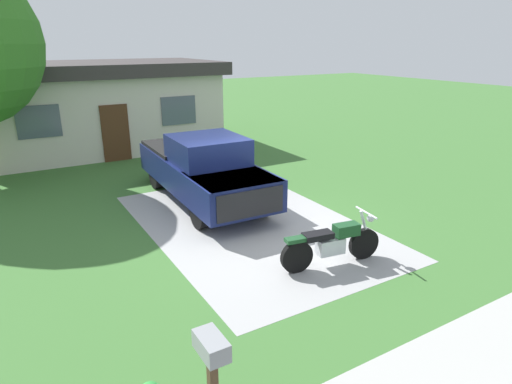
{
  "coord_description": "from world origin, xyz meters",
  "views": [
    {
      "loc": [
        -4.99,
        -8.66,
        4.29
      ],
      "look_at": [
        0.04,
        -0.2,
        0.9
      ],
      "focal_mm": 30.81,
      "sensor_mm": 36.0,
      "label": 1
    }
  ],
  "objects": [
    {
      "name": "sidewalk_strip",
      "position": [
        0.0,
        -6.0,
        0.0
      ],
      "size": [
        36.0,
        1.8,
        0.01
      ],
      "primitive_type": "cube",
      "color": "#A7A7A3",
      "rests_on": "ground"
    },
    {
      "name": "mailbox",
      "position": [
        -3.38,
        -4.99,
        0.98
      ],
      "size": [
        0.26,
        0.48,
        1.26
      ],
      "color": "#4C3823",
      "rests_on": "ground"
    },
    {
      "name": "driveway_pad",
      "position": [
        0.0,
        0.0,
        0.0
      ],
      "size": [
        4.72,
        7.33,
        0.01
      ],
      "primitive_type": "cube",
      "color": "#9F9F9F",
      "rests_on": "ground"
    },
    {
      "name": "motorcycle",
      "position": [
        0.38,
        -2.61,
        0.47
      ],
      "size": [
        2.2,
        0.72,
        1.09
      ],
      "color": "black",
      "rests_on": "ground"
    },
    {
      "name": "pickup_truck",
      "position": [
        -0.25,
        2.26,
        0.95
      ],
      "size": [
        2.16,
        5.68,
        1.9
      ],
      "color": "black",
      "rests_on": "ground"
    },
    {
      "name": "ground_plane",
      "position": [
        0.0,
        0.0,
        0.0
      ],
      "size": [
        80.0,
        80.0,
        0.0
      ],
      "primitive_type": "plane",
      "color": "#3C6C30"
    },
    {
      "name": "neighbor_house",
      "position": [
        -1.23,
        10.4,
        1.79
      ],
      "size": [
        9.6,
        5.6,
        3.5
      ],
      "color": "beige",
      "rests_on": "ground"
    }
  ]
}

